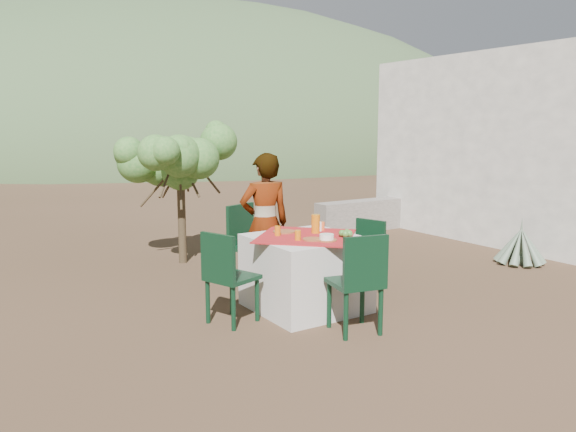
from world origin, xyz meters
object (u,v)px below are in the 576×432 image
object	(u,v)px
table	(306,272)
agave	(520,246)
chair_right	(365,253)
chair_near	(359,279)
person	(265,223)
shrub_tree	(182,166)
juice_pitcher	(316,224)
chair_left	(227,274)
guesthouse	(528,147)
chair_far	(248,242)

from	to	relation	value
table	agave	bearing A→B (deg)	-0.24
table	chair_right	distance (m)	0.89
chair_right	chair_near	bearing A→B (deg)	-59.68
person	shrub_tree	distance (m)	1.94
juice_pitcher	chair_left	bearing A→B (deg)	-177.22
table	person	xyz separation A→B (m)	(-0.05, 0.73, 0.40)
guesthouse	chair_near	bearing A→B (deg)	-158.03
table	shrub_tree	distance (m)	2.76
shrub_tree	agave	world-z (taller)	shrub_tree
guesthouse	agave	bearing A→B (deg)	-145.95
chair_near	agave	xyz separation A→B (m)	(3.55, 0.85, -0.27)
chair_left	person	size ratio (longest dim) A/B	0.57
shrub_tree	guesthouse	world-z (taller)	guesthouse
chair_near	guesthouse	xyz separation A→B (m)	(5.70, 2.30, 0.99)
chair_far	guesthouse	size ratio (longest dim) A/B	0.23
table	shrub_tree	size ratio (longest dim) A/B	0.78
chair_far	chair_left	size ratio (longest dim) A/B	1.09
table	agave	world-z (taller)	table
chair_far	shrub_tree	distance (m)	1.77
chair_far	chair_near	world-z (taller)	chair_far
table	juice_pitcher	xyz separation A→B (m)	(0.16, 0.06, 0.48)
chair_far	shrub_tree	bearing A→B (deg)	73.86
chair_left	juice_pitcher	xyz separation A→B (m)	(1.06, 0.05, 0.37)
table	chair_left	size ratio (longest dim) A/B	1.47
chair_near	juice_pitcher	distance (m)	1.00
person	shrub_tree	xyz separation A→B (m)	(-0.20, 1.85, 0.54)
chair_left	chair_right	distance (m)	1.77
juice_pitcher	shrub_tree	bearing A→B (deg)	99.45
person	juice_pitcher	distance (m)	0.71
guesthouse	juice_pitcher	bearing A→B (deg)	-166.00
table	person	world-z (taller)	person
agave	juice_pitcher	xyz separation A→B (m)	(-3.37, 0.08, 0.62)
person	agave	bearing A→B (deg)	179.51
agave	guesthouse	size ratio (longest dim) A/B	0.17
chair_far	guesthouse	distance (m)	5.89
chair_near	agave	distance (m)	3.66
chair_near	chair_right	distance (m)	1.32
chair_left	guesthouse	distance (m)	6.80
shrub_tree	juice_pitcher	bearing A→B (deg)	-80.55
chair_left	juice_pitcher	world-z (taller)	juice_pitcher
agave	chair_near	bearing A→B (deg)	-166.59
chair_left	shrub_tree	bearing A→B (deg)	-33.60
chair_near	shrub_tree	bearing A→B (deg)	-74.02
chair_left	chair_right	bearing A→B (deg)	-106.69
chair_near	guesthouse	size ratio (longest dim) A/B	0.22
chair_right	chair_left	bearing A→B (deg)	-103.75
chair_far	person	distance (m)	0.38
chair_left	chair_near	bearing A→B (deg)	-154.60
chair_near	person	world-z (taller)	person
table	agave	xyz separation A→B (m)	(3.53, -0.01, -0.14)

